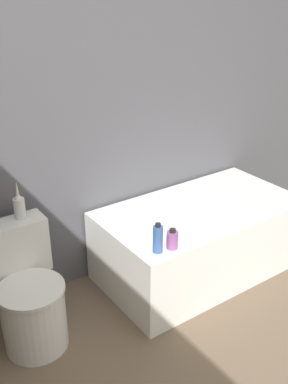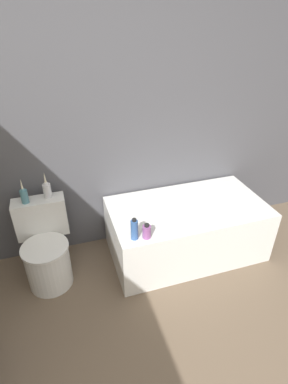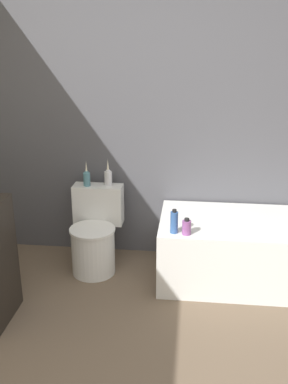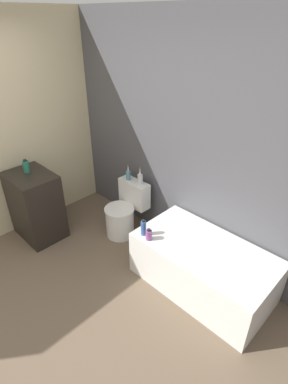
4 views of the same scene
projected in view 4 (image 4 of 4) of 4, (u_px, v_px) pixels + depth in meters
name	position (u px, v px, depth m)	size (l,w,h in m)	color
ground_plane	(23.00, 333.00, 2.72)	(12.00, 12.00, 0.00)	brown
wall_back_tiled	(174.00, 140.00, 3.30)	(6.40, 0.06, 2.60)	#4C4C51
wall_left_painted	(3.00, 133.00, 3.49)	(0.06, 6.40, 2.60)	beige
bathtub	(203.00, 267.00, 3.08)	(1.40, 0.76, 0.52)	white
toilet	(124.00, 212.00, 3.85)	(0.42, 0.54, 0.68)	white
vanity_counter	(36.00, 206.00, 3.74)	(0.63, 0.47, 0.87)	black
soap_bottle_glass	(26.00, 166.00, 3.55)	(0.08, 0.08, 0.16)	#267259
vase_gold	(128.00, 174.00, 3.77)	(0.06, 0.06, 0.22)	teal
vase_silver	(140.00, 178.00, 3.68)	(0.07, 0.07, 0.23)	silver
shampoo_bottle_tall	(143.00, 228.00, 3.08)	(0.06, 0.06, 0.18)	#335999
shampoo_bottle_short	(149.00, 235.00, 3.03)	(0.07, 0.07, 0.13)	#8C4C8C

